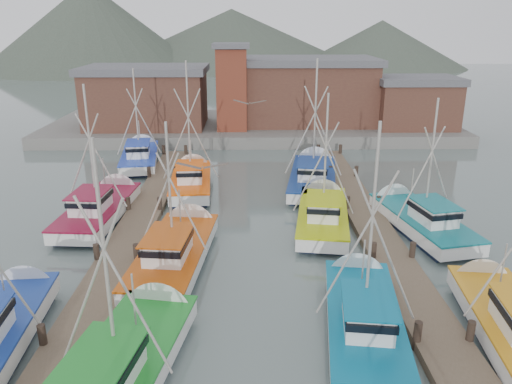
{
  "coord_description": "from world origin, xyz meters",
  "views": [
    {
      "loc": [
        -0.29,
        -17.85,
        11.8
      ],
      "look_at": [
        0.09,
        8.9,
        2.6
      ],
      "focal_mm": 35.0,
      "sensor_mm": 36.0,
      "label": 1
    }
  ],
  "objects_px": {
    "boat_4": "(127,362)",
    "boat_8": "(177,250)",
    "boat_12": "(192,179)",
    "lookout_tower": "(232,87)"
  },
  "relations": [
    {
      "from": "lookout_tower",
      "to": "boat_12",
      "type": "xyz_separation_m",
      "value": [
        -2.56,
        -15.61,
        -4.87
      ]
    },
    {
      "from": "boat_8",
      "to": "boat_12",
      "type": "xyz_separation_m",
      "value": [
        -0.55,
        11.98,
        0.01
      ]
    },
    {
      "from": "boat_4",
      "to": "lookout_tower",
      "type": "bearing_deg",
      "value": 95.65
    },
    {
      "from": "boat_4",
      "to": "boat_8",
      "type": "height_order",
      "value": "boat_4"
    },
    {
      "from": "lookout_tower",
      "to": "boat_4",
      "type": "relative_size",
      "value": 0.87
    },
    {
      "from": "boat_8",
      "to": "boat_12",
      "type": "relative_size",
      "value": 0.98
    },
    {
      "from": "boat_4",
      "to": "boat_8",
      "type": "bearing_deg",
      "value": 96.2
    },
    {
      "from": "boat_12",
      "to": "boat_4",
      "type": "bearing_deg",
      "value": -93.83
    },
    {
      "from": "lookout_tower",
      "to": "boat_12",
      "type": "relative_size",
      "value": 0.85
    },
    {
      "from": "lookout_tower",
      "to": "boat_8",
      "type": "relative_size",
      "value": 0.86
    }
  ]
}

